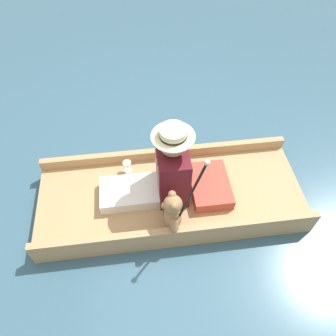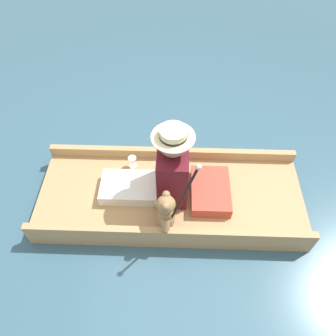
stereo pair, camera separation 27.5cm
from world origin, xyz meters
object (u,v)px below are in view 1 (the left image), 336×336
object	(u,v)px
seated_person	(163,173)
wine_glass	(127,165)
teddy_bear	(172,213)
walking_cane	(191,193)

from	to	relation	value
seated_person	wine_glass	distance (m)	0.48
teddy_bear	seated_person	bearing A→B (deg)	6.44
seated_person	teddy_bear	size ratio (longest dim) A/B	1.95
wine_glass	teddy_bear	bearing A→B (deg)	-151.78
walking_cane	wine_glass	bearing A→B (deg)	35.10
seated_person	walking_cane	xyz separation A→B (m)	(-0.38, -0.17, 0.20)
teddy_bear	walking_cane	distance (m)	0.34
teddy_bear	wine_glass	world-z (taller)	teddy_bear
wine_glass	walking_cane	distance (m)	0.93
seated_person	walking_cane	distance (m)	0.46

